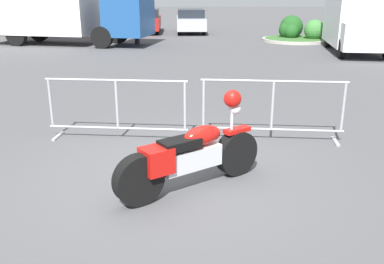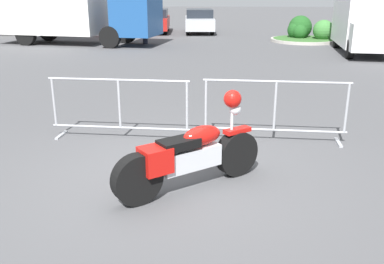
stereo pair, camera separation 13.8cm
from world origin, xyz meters
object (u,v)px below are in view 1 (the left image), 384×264
object	(u,v)px
box_truck	(59,9)
parked_car_black	(55,21)
motorcycle	(191,155)
pedestrian	(137,24)
parked_car_silver	(191,21)
parked_car_maroon	(102,19)
parked_car_tan	(11,21)
crowd_barrier_far	(272,109)
parked_car_red	(146,21)
delivery_van	(357,22)
crowd_barrier_near	(117,108)

from	to	relation	value
box_truck	parked_car_black	world-z (taller)	box_truck
motorcycle	pedestrian	xyz separation A→B (m)	(-3.02, 15.58, 0.45)
parked_car_black	parked_car_silver	world-z (taller)	parked_car_black
motorcycle	parked_car_maroon	size ratio (longest dim) A/B	0.41
box_truck	parked_car_silver	xyz separation A→B (m)	(5.97, 5.69, -0.94)
box_truck	pedestrian	bearing A→B (deg)	15.02
motorcycle	parked_car_tan	xyz separation A→B (m)	(-11.36, 20.83, 0.22)
parked_car_black	box_truck	bearing A→B (deg)	-162.69
crowd_barrier_far	pedestrian	xyz separation A→B (m)	(-4.36, 13.66, 0.36)
parked_car_red	parked_car_silver	distance (m)	2.69
delivery_van	parked_car_tan	world-z (taller)	delivery_van
crowd_barrier_near	box_truck	xyz separation A→B (m)	(-5.25, 13.39, 1.08)
crowd_barrier_near	crowd_barrier_far	bearing A→B (deg)	0.00
parked_car_black	pedestrian	xyz separation A→B (m)	(5.65, -5.18, 0.20)
crowd_barrier_near	pedestrian	xyz separation A→B (m)	(-1.69, 13.66, 0.36)
delivery_van	pedestrian	world-z (taller)	delivery_van
box_truck	parked_car_red	xyz separation A→B (m)	(3.28, 5.76, -0.93)
parked_car_black	parked_car_maroon	bearing A→B (deg)	-82.86
parked_car_tan	parked_car_maroon	world-z (taller)	parked_car_maroon
delivery_van	parked_car_red	xyz separation A→B (m)	(-9.73, 8.04, -0.54)
box_truck	motorcycle	bearing A→B (deg)	-55.98
parked_car_maroon	parked_car_tan	bearing A→B (deg)	91.11
crowd_barrier_far	box_truck	size ratio (longest dim) A/B	0.31
crowd_barrier_far	parked_car_red	bearing A→B (deg)	103.61
motorcycle	box_truck	bearing A→B (deg)	76.47
parked_car_maroon	parked_car_red	distance (m)	2.69
parked_car_black	crowd_barrier_near	bearing A→B (deg)	-162.38
parked_car_maroon	parked_car_red	xyz separation A→B (m)	(2.69, -0.20, -0.06)
parked_car_maroon	parked_car_silver	size ratio (longest dim) A/B	1.09
parked_car_maroon	pedestrian	distance (m)	6.42
motorcycle	parked_car_maroon	distance (m)	22.10
crowd_barrier_far	parked_car_silver	world-z (taller)	parked_car_silver
crowd_barrier_far	parked_car_silver	distance (m)	19.19
crowd_barrier_near	pedestrian	distance (m)	13.77
box_truck	parked_car_tan	xyz separation A→B (m)	(-4.77, 5.51, -0.94)
motorcycle	pedestrian	distance (m)	15.88
crowd_barrier_far	parked_car_maroon	size ratio (longest dim) A/B	0.54
delivery_van	parked_car_tan	size ratio (longest dim) A/B	1.25
parked_car_red	pedestrian	xyz separation A→B (m)	(0.28, -5.50, 0.22)
motorcycle	parked_car_tan	bearing A→B (deg)	81.81
crowd_barrier_near	crowd_barrier_far	xyz separation A→B (m)	(2.67, 0.00, 0.00)
parked_car_tan	pedestrian	world-z (taller)	pedestrian
parked_car_tan	parked_car_black	xyz separation A→B (m)	(2.69, -0.06, 0.02)
pedestrian	parked_car_red	bearing A→B (deg)	78.59
motorcycle	crowd_barrier_near	size ratio (longest dim) A/B	0.76
parked_car_red	pedestrian	bearing A→B (deg)	179.24
pedestrian	parked_car_black	bearing A→B (deg)	123.14
box_truck	parked_car_tan	world-z (taller)	box_truck
crowd_barrier_far	pedestrian	distance (m)	14.34
parked_car_red	parked_car_silver	size ratio (longest dim) A/B	1.01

